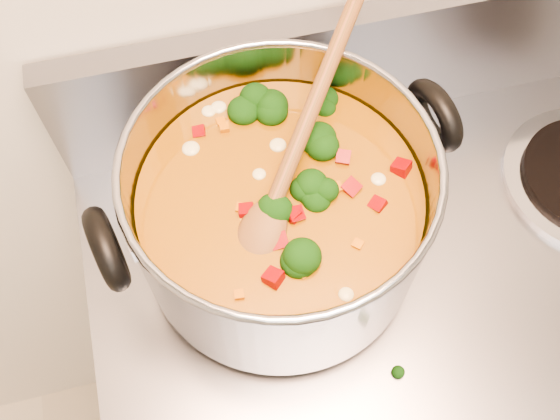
% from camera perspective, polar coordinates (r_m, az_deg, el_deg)
% --- Properties ---
extents(stockpot, '(0.35, 0.29, 0.17)m').
position_cam_1_polar(stockpot, '(0.60, 0.01, -0.03)').
color(stockpot, '#9D9DA4').
rests_on(stockpot, electric_range).
extents(wooden_spoon, '(0.19, 0.24, 0.10)m').
position_cam_1_polar(wooden_spoon, '(0.57, 0.66, 3.73)').
color(wooden_spoon, brown).
rests_on(wooden_spoon, stockpot).
extents(cooktop_crumbs, '(0.23, 0.13, 0.01)m').
position_cam_1_polar(cooktop_crumbs, '(0.64, 6.91, -14.19)').
color(cooktop_crumbs, black).
rests_on(cooktop_crumbs, electric_range).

